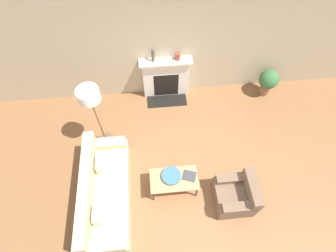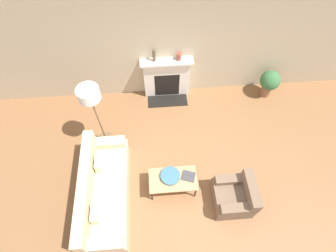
{
  "view_description": "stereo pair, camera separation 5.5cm",
  "coord_description": "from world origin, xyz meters",
  "views": [
    {
      "loc": [
        -0.41,
        -1.8,
        5.36
      ],
      "look_at": [
        -0.1,
        1.42,
        0.45
      ],
      "focal_mm": 28.0,
      "sensor_mm": 36.0,
      "label": 1
    },
    {
      "loc": [
        -0.35,
        -1.81,
        5.36
      ],
      "look_at": [
        -0.1,
        1.42,
        0.45
      ],
      "focal_mm": 28.0,
      "sensor_mm": 36.0,
      "label": 2
    }
  ],
  "objects": [
    {
      "name": "fireplace",
      "position": [
        -0.02,
        2.78,
        0.56
      ],
      "size": [
        1.25,
        0.59,
        1.15
      ],
      "color": "silver",
      "rests_on": "ground_plane"
    },
    {
      "name": "bowl",
      "position": [
        -0.15,
        0.21,
        0.49
      ],
      "size": [
        0.39,
        0.39,
        0.07
      ],
      "color": "#38667A",
      "rests_on": "coffee_table"
    },
    {
      "name": "coffee_table",
      "position": [
        -0.1,
        0.16,
        0.42
      ],
      "size": [
        0.96,
        0.53,
        0.45
      ],
      "color": "tan",
      "rests_on": "ground_plane"
    },
    {
      "name": "ground_plane",
      "position": [
        0.0,
        0.0,
        0.0
      ],
      "size": [
        18.0,
        18.0,
        0.0
      ],
      "primitive_type": "plane",
      "color": "brown"
    },
    {
      "name": "couch",
      "position": [
        -1.49,
        0.05,
        0.32
      ],
      "size": [
        0.85,
        2.21,
        0.88
      ],
      "rotation": [
        0.0,
        0.0,
        1.57
      ],
      "color": "#CCB78E",
      "rests_on": "ground_plane"
    },
    {
      "name": "floor_lamp",
      "position": [
        -1.57,
        1.46,
        1.49
      ],
      "size": [
        0.43,
        0.43,
        1.78
      ],
      "color": "brown",
      "rests_on": "ground_plane"
    },
    {
      "name": "armchair_near",
      "position": [
        1.1,
        -0.23,
        0.29
      ],
      "size": [
        0.74,
        0.76,
        0.74
      ],
      "rotation": [
        0.0,
        0.0,
        -1.57
      ],
      "color": "brown",
      "rests_on": "ground_plane"
    },
    {
      "name": "mantel_vase_left",
      "position": [
        -0.31,
        2.79,
        1.31
      ],
      "size": [
        0.07,
        0.07,
        0.32
      ],
      "color": "brown",
      "rests_on": "fireplace"
    },
    {
      "name": "wall_back",
      "position": [
        0.0,
        2.92,
        1.45
      ],
      "size": [
        18.0,
        0.06,
        2.9
      ],
      "color": "#BCAD8E",
      "rests_on": "ground_plane"
    },
    {
      "name": "book",
      "position": [
        0.21,
        0.19,
        0.47
      ],
      "size": [
        0.31,
        0.28,
        0.02
      ],
      "rotation": [
        0.0,
        0.0,
        -0.33
      ],
      "color": "#38383D",
      "rests_on": "coffee_table"
    },
    {
      "name": "mantel_vase_center_left",
      "position": [
        0.26,
        2.79,
        1.24
      ],
      "size": [
        0.12,
        0.12,
        0.18
      ],
      "color": "brown",
      "rests_on": "fireplace"
    },
    {
      "name": "potted_plant",
      "position": [
        2.56,
        2.54,
        0.48
      ],
      "size": [
        0.5,
        0.5,
        0.78
      ],
      "color": "brown",
      "rests_on": "ground_plane"
    }
  ]
}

